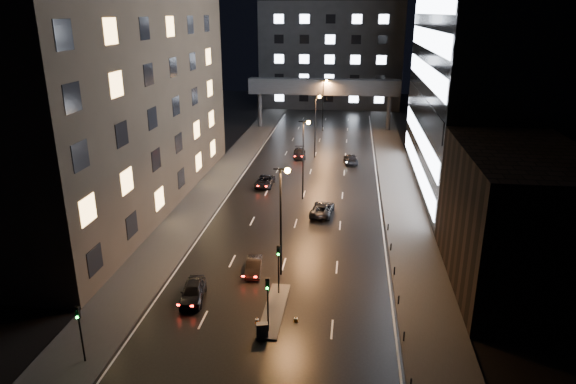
{
  "coord_description": "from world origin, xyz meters",
  "views": [
    {
      "loc": [
        5.85,
        -33.1,
        22.57
      ],
      "look_at": [
        -0.77,
        19.21,
        4.0
      ],
      "focal_mm": 32.0,
      "sensor_mm": 36.0,
      "label": 1
    }
  ],
  "objects_px": {
    "car_away_a": "(193,291)",
    "car_away_d": "(300,153)",
    "car_away_b": "(254,266)",
    "car_away_c": "(265,182)",
    "car_toward_b": "(351,159)",
    "car_toward_a": "(322,209)",
    "utility_cabinet": "(262,330)"
  },
  "relations": [
    {
      "from": "car_away_d",
      "to": "car_toward_b",
      "type": "xyz_separation_m",
      "value": [
        8.34,
        -2.35,
        -0.0
      ]
    },
    {
      "from": "car_away_a",
      "to": "car_toward_a",
      "type": "xyz_separation_m",
      "value": [
        9.42,
        20.32,
        -0.06
      ]
    },
    {
      "from": "car_away_c",
      "to": "utility_cabinet",
      "type": "relative_size",
      "value": 4.54
    },
    {
      "from": "car_away_c",
      "to": "car_away_d",
      "type": "bearing_deg",
      "value": 80.02
    },
    {
      "from": "car_away_d",
      "to": "car_toward_b",
      "type": "relative_size",
      "value": 1.01
    },
    {
      "from": "car_away_a",
      "to": "car_away_b",
      "type": "distance_m",
      "value": 6.65
    },
    {
      "from": "car_toward_a",
      "to": "car_toward_b",
      "type": "height_order",
      "value": "car_toward_a"
    },
    {
      "from": "car_away_a",
      "to": "car_toward_a",
      "type": "height_order",
      "value": "car_away_a"
    },
    {
      "from": "car_toward_a",
      "to": "car_away_b",
      "type": "bearing_deg",
      "value": 76.7
    },
    {
      "from": "car_away_a",
      "to": "car_toward_b",
      "type": "height_order",
      "value": "car_away_a"
    },
    {
      "from": "car_away_c",
      "to": "car_toward_b",
      "type": "distance_m",
      "value": 17.4
    },
    {
      "from": "car_away_b",
      "to": "car_toward_b",
      "type": "xyz_separation_m",
      "value": [
        8.39,
        37.41,
        0.05
      ]
    },
    {
      "from": "car_away_a",
      "to": "car_away_d",
      "type": "relative_size",
      "value": 0.95
    },
    {
      "from": "car_away_d",
      "to": "car_away_a",
      "type": "bearing_deg",
      "value": -101.62
    },
    {
      "from": "car_away_c",
      "to": "car_toward_a",
      "type": "relative_size",
      "value": 0.94
    },
    {
      "from": "car_away_c",
      "to": "car_away_b",
      "type": "bearing_deg",
      "value": -80.89
    },
    {
      "from": "car_away_a",
      "to": "car_away_d",
      "type": "distance_m",
      "value": 45.19
    },
    {
      "from": "car_away_d",
      "to": "car_away_b",
      "type": "bearing_deg",
      "value": -96.42
    },
    {
      "from": "car_toward_a",
      "to": "utility_cabinet",
      "type": "distance_m",
      "value": 24.98
    },
    {
      "from": "car_away_b",
      "to": "car_toward_a",
      "type": "relative_size",
      "value": 0.75
    },
    {
      "from": "car_away_d",
      "to": "car_toward_a",
      "type": "distance_m",
      "value": 25.23
    },
    {
      "from": "car_away_b",
      "to": "car_toward_a",
      "type": "distance_m",
      "value": 16.0
    },
    {
      "from": "car_away_a",
      "to": "car_toward_a",
      "type": "distance_m",
      "value": 22.4
    },
    {
      "from": "car_away_a",
      "to": "car_toward_b",
      "type": "relative_size",
      "value": 0.96
    },
    {
      "from": "car_away_c",
      "to": "car_toward_b",
      "type": "xyz_separation_m",
      "value": [
        11.53,
        13.03,
        0.01
      ]
    },
    {
      "from": "car_away_b",
      "to": "car_away_d",
      "type": "relative_size",
      "value": 0.81
    },
    {
      "from": "utility_cabinet",
      "to": "car_away_c",
      "type": "bearing_deg",
      "value": 84.95
    },
    {
      "from": "car_away_b",
      "to": "utility_cabinet",
      "type": "height_order",
      "value": "car_away_b"
    },
    {
      "from": "car_away_a",
      "to": "car_away_c",
      "type": "bearing_deg",
      "value": 80.28
    },
    {
      "from": "car_away_a",
      "to": "car_away_b",
      "type": "height_order",
      "value": "car_away_a"
    },
    {
      "from": "car_toward_a",
      "to": "car_toward_b",
      "type": "relative_size",
      "value": 1.08
    },
    {
      "from": "car_away_a",
      "to": "car_away_c",
      "type": "height_order",
      "value": "car_away_a"
    }
  ]
}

